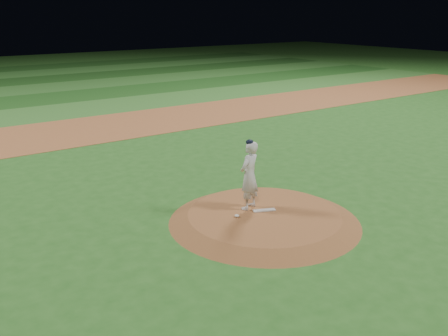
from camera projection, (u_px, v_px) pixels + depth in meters
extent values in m
plane|color=#265D1E|center=(264.00, 221.00, 14.38)|extent=(120.00, 120.00, 0.00)
cube|color=#97572F|center=(87.00, 130.00, 25.25)|extent=(70.00, 6.00, 0.02)
cube|color=#326D27|center=(53.00, 112.00, 29.52)|extent=(70.00, 5.00, 0.02)
cube|color=#1B4B18|center=(30.00, 100.00, 33.40)|extent=(70.00, 5.00, 0.02)
cube|color=#2A6223|center=(11.00, 91.00, 37.28)|extent=(70.00, 5.00, 0.02)
cone|color=brown|center=(264.00, 217.00, 14.34)|extent=(5.50, 5.50, 0.25)
cube|color=beige|center=(264.00, 210.00, 14.49)|extent=(0.67, 0.41, 0.03)
ellipsoid|color=silver|center=(237.00, 216.00, 14.05)|extent=(0.13, 0.13, 0.07)
imported|color=silver|center=(249.00, 175.00, 14.38)|extent=(0.86, 0.72, 2.03)
ellipsoid|color=black|center=(250.00, 142.00, 14.08)|extent=(0.22, 0.22, 0.15)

